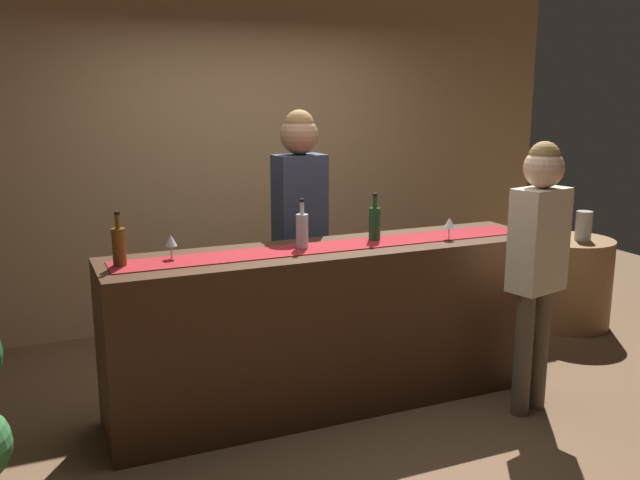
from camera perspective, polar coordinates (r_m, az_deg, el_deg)
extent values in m
plane|color=brown|center=(4.60, 0.97, -13.02)|extent=(10.00, 10.00, 0.00)
cube|color=tan|center=(5.96, -6.61, 7.27)|extent=(6.00, 0.12, 2.90)
cube|color=#3D2314|center=(4.41, 0.99, -7.03)|extent=(2.78, 0.60, 1.02)
cube|color=maroon|center=(4.27, 1.02, -0.52)|extent=(2.64, 0.28, 0.01)
cylinder|color=brown|center=(3.94, -16.01, -0.58)|extent=(0.07, 0.07, 0.21)
cylinder|color=brown|center=(3.91, -16.14, 1.45)|extent=(0.03, 0.03, 0.08)
cylinder|color=black|center=(3.90, -16.18, 2.12)|extent=(0.03, 0.03, 0.02)
cylinder|color=#B2C6C1|center=(4.20, -1.46, 0.69)|extent=(0.07, 0.07, 0.21)
cylinder|color=#B2C6C1|center=(4.17, -1.47, 2.61)|extent=(0.03, 0.03, 0.08)
cylinder|color=black|center=(4.17, -1.48, 3.24)|extent=(0.03, 0.03, 0.02)
cylinder|color=#194723|center=(4.43, 4.46, 1.28)|extent=(0.07, 0.07, 0.21)
cylinder|color=#194723|center=(4.40, 4.50, 3.10)|extent=(0.03, 0.03, 0.08)
cylinder|color=black|center=(4.40, 4.51, 3.69)|extent=(0.03, 0.03, 0.02)
cylinder|color=silver|center=(4.54, 10.42, 0.05)|extent=(0.06, 0.06, 0.00)
cylinder|color=silver|center=(4.53, 10.44, 0.54)|extent=(0.01, 0.01, 0.08)
cone|color=silver|center=(4.52, 10.48, 1.41)|extent=(0.07, 0.07, 0.06)
cylinder|color=silver|center=(4.04, -11.95, -1.54)|extent=(0.06, 0.06, 0.00)
cylinder|color=silver|center=(4.03, -11.98, -1.00)|extent=(0.01, 0.01, 0.08)
cone|color=silver|center=(4.02, -12.02, -0.03)|extent=(0.07, 0.07, 0.06)
cylinder|color=#26262B|center=(4.98, -0.78, -5.71)|extent=(0.11, 0.11, 0.85)
cylinder|color=#26262B|center=(4.91, -2.44, -5.99)|extent=(0.11, 0.11, 0.85)
cube|color=#2D384C|center=(4.76, -1.66, 2.91)|extent=(0.36, 0.23, 0.68)
sphere|color=#9E7051|center=(4.71, -1.69, 8.50)|extent=(0.26, 0.26, 0.26)
sphere|color=olive|center=(4.70, -1.70, 9.36)|extent=(0.20, 0.20, 0.20)
cylinder|color=brown|center=(4.47, 16.17, -8.90)|extent=(0.11, 0.11, 0.78)
cylinder|color=brown|center=(4.59, 17.38, -8.40)|extent=(0.11, 0.11, 0.78)
cube|color=beige|center=(4.34, 17.36, 0.01)|extent=(0.38, 0.28, 0.62)
sphere|color=#DBAD89|center=(4.27, 17.73, 5.59)|extent=(0.23, 0.23, 0.23)
sphere|color=olive|center=(4.26, 17.79, 6.45)|extent=(0.18, 0.18, 0.18)
cylinder|color=olive|center=(6.24, 19.60, -3.25)|extent=(0.68, 0.68, 0.74)
cylinder|color=#B7B2A8|center=(6.12, 20.64, 1.10)|extent=(0.13, 0.13, 0.24)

